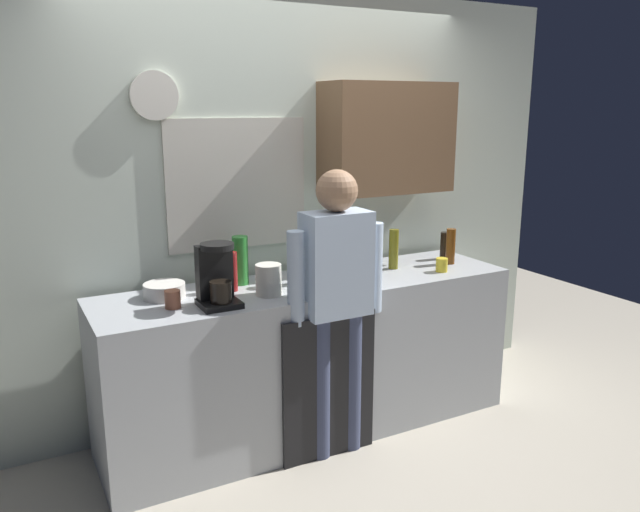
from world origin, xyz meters
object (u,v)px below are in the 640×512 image
object	(u,v)px
bottle_red_vinegar	(232,272)
cup_yellow_cup	(442,265)
bottle_clear_soda	(240,260)
cup_terracotta_mug	(173,299)
coffee_maker	(216,277)
potted_plant	(342,268)
bottle_amber_beer	(451,246)
cup_white_mug	(330,263)
mixing_bowl	(164,291)
person_at_sink	(336,291)
bottle_olive_oil	(394,249)
bottle_green_wine	(304,258)
storage_canister	(269,280)
bottle_dark_sauce	(444,245)

from	to	relation	value
bottle_red_vinegar	cup_yellow_cup	size ratio (longest dim) A/B	2.59
bottle_clear_soda	cup_terracotta_mug	xyz separation A→B (m)	(-0.46, -0.25, -0.09)
coffee_maker	potted_plant	distance (m)	0.69
cup_terracotta_mug	cup_yellow_cup	world-z (taller)	cup_terracotta_mug
bottle_amber_beer	cup_white_mug	world-z (taller)	bottle_amber_beer
mixing_bowl	person_at_sink	world-z (taller)	person_at_sink
bottle_clear_soda	mixing_bowl	world-z (taller)	bottle_clear_soda
bottle_clear_soda	bottle_red_vinegar	xyz separation A→B (m)	(-0.09, -0.10, -0.03)
bottle_olive_oil	bottle_clear_soda	bearing A→B (deg)	172.84
cup_white_mug	bottle_olive_oil	bearing A→B (deg)	-21.43
coffee_maker	bottle_green_wine	distance (m)	0.59
coffee_maker	potted_plant	xyz separation A→B (m)	(0.69, -0.09, -0.01)
mixing_bowl	person_at_sink	bearing A→B (deg)	-26.77
cup_terracotta_mug	mixing_bowl	distance (m)	0.19
bottle_olive_oil	storage_canister	world-z (taller)	bottle_olive_oil
coffee_maker	cup_terracotta_mug	size ratio (longest dim) A/B	3.59
bottle_amber_beer	potted_plant	distance (m)	0.95
bottle_clear_soda	cup_white_mug	distance (m)	0.61
cup_white_mug	person_at_sink	distance (m)	0.55
coffee_maker	potted_plant	bearing A→B (deg)	-7.77
bottle_dark_sauce	cup_yellow_cup	distance (m)	0.35
mixing_bowl	bottle_dark_sauce	bearing A→B (deg)	-0.26
coffee_maker	bottle_red_vinegar	world-z (taller)	coffee_maker
bottle_amber_beer	storage_canister	world-z (taller)	bottle_amber_beer
bottle_clear_soda	cup_yellow_cup	world-z (taller)	bottle_clear_soda
bottle_clear_soda	storage_canister	xyz separation A→B (m)	(0.06, -0.27, -0.06)
coffee_maker	cup_yellow_cup	world-z (taller)	coffee_maker
bottle_red_vinegar	cup_white_mug	bearing A→B (deg)	10.48
bottle_olive_oil	person_at_sink	world-z (taller)	person_at_sink
cup_yellow_cup	storage_canister	distance (m)	1.14
bottle_green_wine	storage_canister	distance (m)	0.30
coffee_maker	bottle_olive_oil	distance (m)	1.23
bottle_green_wine	person_at_sink	size ratio (longest dim) A/B	0.19
mixing_bowl	potted_plant	size ratio (longest dim) A/B	0.96
bottle_clear_soda	coffee_maker	bearing A→B (deg)	-128.96
bottle_dark_sauce	bottle_green_wine	size ratio (longest dim) A/B	0.60
cup_terracotta_mug	cup_white_mug	bearing A→B (deg)	14.35
bottle_amber_beer	potted_plant	world-z (taller)	same
bottle_clear_soda	cup_yellow_cup	distance (m)	1.24
potted_plant	person_at_sink	size ratio (longest dim) A/B	0.14
bottle_amber_beer	potted_plant	bearing A→B (deg)	-167.40
cup_white_mug	coffee_maker	bearing A→B (deg)	-158.65
potted_plant	storage_canister	size ratio (longest dim) A/B	1.35
coffee_maker	cup_white_mug	xyz separation A→B (m)	(0.85, 0.33, -0.10)
coffee_maker	bottle_green_wine	world-z (taller)	coffee_maker
cup_terracotta_mug	bottle_amber_beer	bearing A→B (deg)	1.71
bottle_amber_beer	cup_yellow_cup	bearing A→B (deg)	-142.75
bottle_red_vinegar	person_at_sink	bearing A→B (deg)	-39.03
bottle_amber_beer	bottle_red_vinegar	xyz separation A→B (m)	(-1.46, 0.09, -0.00)
cup_yellow_cup	person_at_sink	size ratio (longest dim) A/B	0.05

